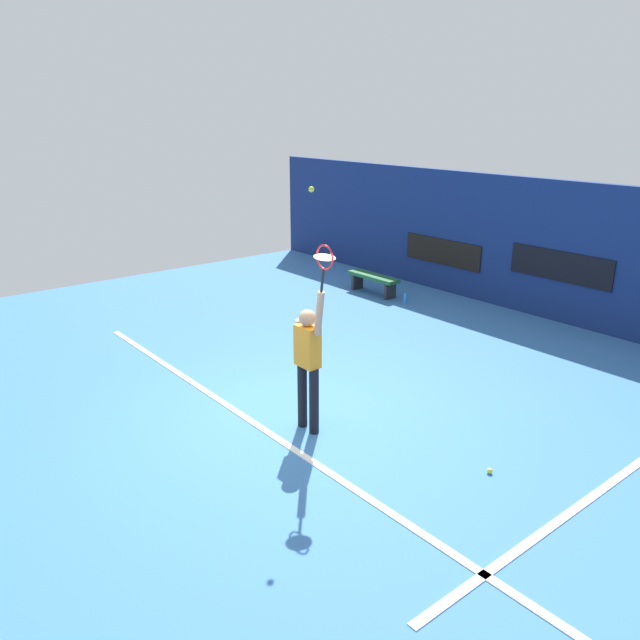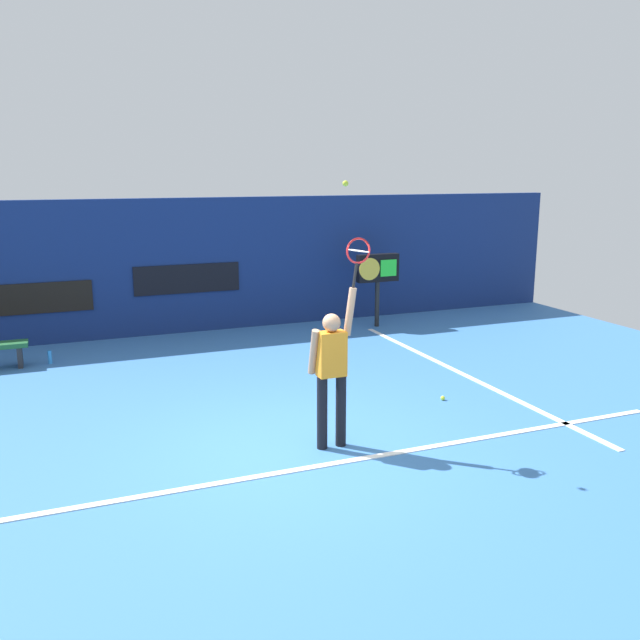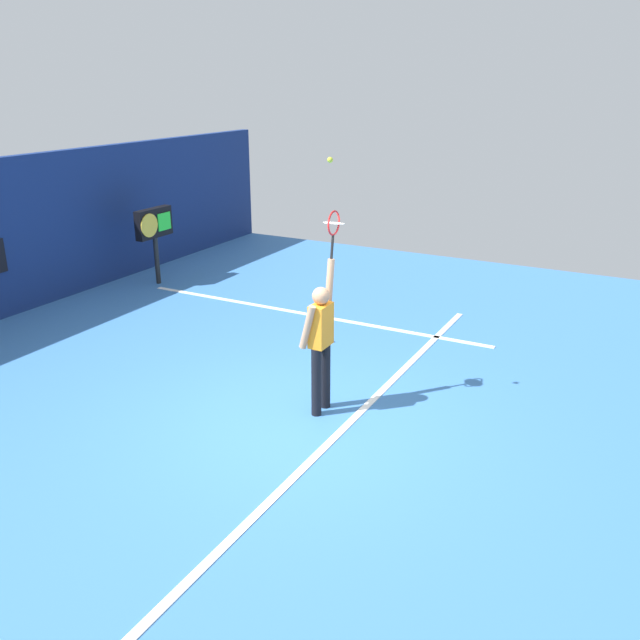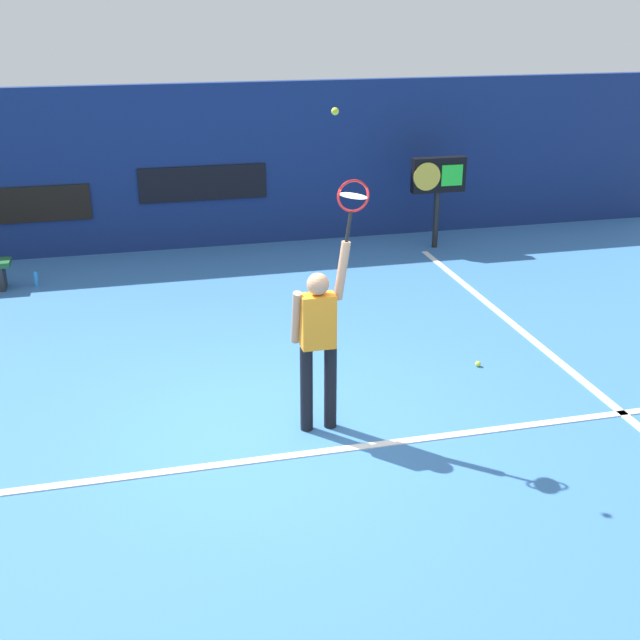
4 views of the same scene
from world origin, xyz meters
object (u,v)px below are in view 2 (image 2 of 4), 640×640
(spare_ball, at_px, (443,398))
(tennis_racket, at_px, (358,254))
(tennis_ball, at_px, (345,183))
(scoreboard_clock, at_px, (378,271))
(water_bottle, at_px, (50,357))
(tennis_player, at_px, (332,368))

(spare_ball, bearing_deg, tennis_racket, -152.53)
(tennis_ball, xyz_separation_m, scoreboard_clock, (3.38, 5.82, -1.98))
(tennis_racket, relative_size, spare_ball, 9.12)
(tennis_ball, height_order, spare_ball, tennis_ball)
(tennis_racket, height_order, scoreboard_clock, tennis_racket)
(tennis_ball, bearing_deg, water_bottle, 122.14)
(scoreboard_clock, distance_m, water_bottle, 6.83)
(tennis_racket, bearing_deg, scoreboard_clock, 61.11)
(scoreboard_clock, height_order, spare_ball, scoreboard_clock)
(tennis_ball, bearing_deg, spare_ball, 26.28)
(tennis_player, relative_size, tennis_ball, 29.27)
(tennis_racket, bearing_deg, tennis_ball, -167.03)
(tennis_player, xyz_separation_m, scoreboard_clock, (3.52, 5.77, 0.22))
(tennis_ball, bearing_deg, scoreboard_clock, 59.88)
(tennis_ball, xyz_separation_m, spare_ball, (2.08, 1.03, -3.18))
(tennis_ball, relative_size, scoreboard_clock, 0.04)
(tennis_racket, xyz_separation_m, tennis_ball, (-0.19, -0.04, 0.82))
(tennis_player, xyz_separation_m, tennis_ball, (0.14, -0.05, 2.20))
(spare_ball, bearing_deg, tennis_ball, -153.72)
(scoreboard_clock, xyz_separation_m, water_bottle, (-6.72, -0.49, -1.11))
(tennis_ball, relative_size, spare_ball, 1.00)
(scoreboard_clock, xyz_separation_m, spare_ball, (-1.30, -4.79, -1.20))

